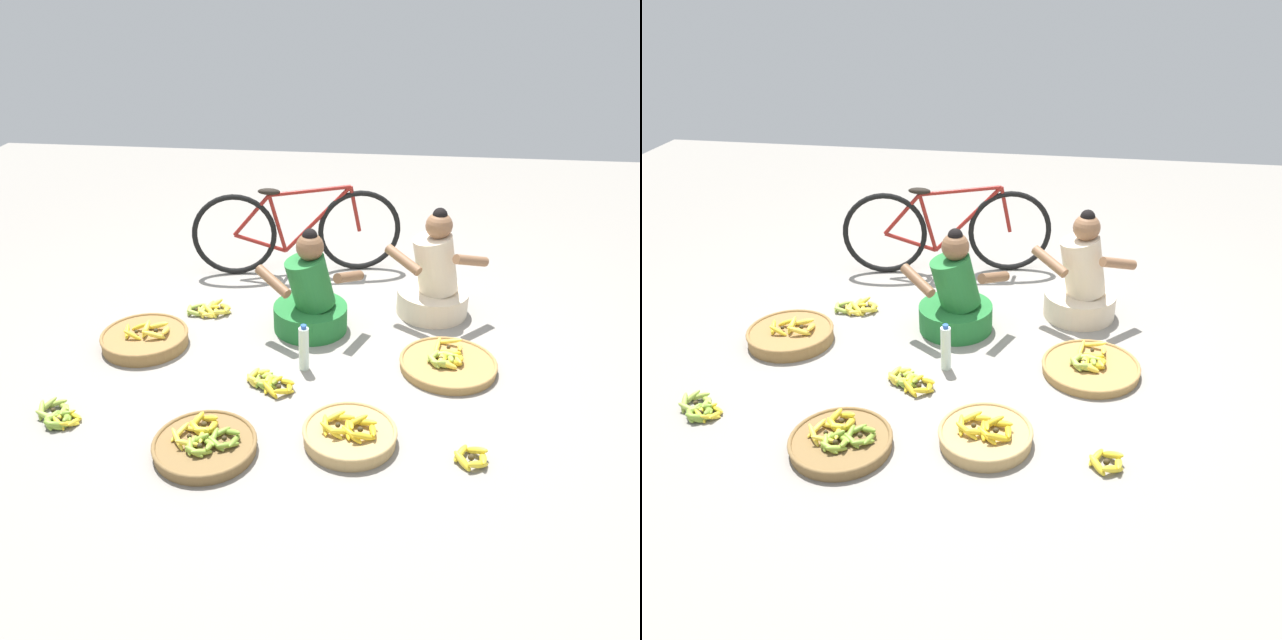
{
  "view_description": "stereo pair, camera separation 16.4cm",
  "coord_description": "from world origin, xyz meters",
  "views": [
    {
      "loc": [
        0.42,
        -3.8,
        2.36
      ],
      "look_at": [
        0.0,
        -0.2,
        0.35
      ],
      "focal_mm": 37.52,
      "sensor_mm": 36.0,
      "label": 1
    },
    {
      "loc": [
        0.58,
        -3.78,
        2.36
      ],
      "look_at": [
        0.0,
        -0.2,
        0.35
      ],
      "focal_mm": 37.52,
      "sensor_mm": 36.0,
      "label": 2
    }
  ],
  "objects": [
    {
      "name": "loose_bananas_back_right",
      "position": [
        -0.89,
        0.44,
        0.03
      ],
      "size": [
        0.35,
        0.24,
        0.1
      ],
      "color": "yellow",
      "rests_on": "ground"
    },
    {
      "name": "loose_bananas_front_left",
      "position": [
        -0.29,
        -0.44,
        0.03
      ],
      "size": [
        0.34,
        0.29,
        0.09
      ],
      "color": "yellow",
      "rests_on": "ground"
    },
    {
      "name": "vendor_woman_behind",
      "position": [
        0.74,
        0.64,
        0.26
      ],
      "size": [
        0.75,
        0.52,
        0.81
      ],
      "color": "beige",
      "rests_on": "ground"
    },
    {
      "name": "vendor_woman_front",
      "position": [
        -0.13,
        0.3,
        0.24
      ],
      "size": [
        0.74,
        0.54,
        0.75
      ],
      "color": "#237233",
      "rests_on": "ground"
    },
    {
      "name": "water_bottle",
      "position": [
        -0.1,
        -0.23,
        0.15
      ],
      "size": [
        0.07,
        0.07,
        0.32
      ],
      "color": "silver",
      "rests_on": "ground"
    },
    {
      "name": "ground_plane",
      "position": [
        0.0,
        0.0,
        0.0
      ],
      "size": [
        10.0,
        10.0,
        0.0
      ],
      "primitive_type": "plane",
      "color": "gray"
    },
    {
      "name": "banana_basket_front_center",
      "position": [
        -0.52,
        -1.09,
        0.04
      ],
      "size": [
        0.56,
        0.56,
        0.13
      ],
      "color": "brown",
      "rests_on": "ground"
    },
    {
      "name": "banana_basket_near_vendor",
      "position": [
        -1.21,
        -0.06,
        0.05
      ],
      "size": [
        0.59,
        0.59,
        0.17
      ],
      "color": "olive",
      "rests_on": "ground"
    },
    {
      "name": "banana_basket_near_bicycle",
      "position": [
        0.82,
        -0.12,
        0.04
      ],
      "size": [
        0.62,
        0.62,
        0.13
      ],
      "color": "#A87F47",
      "rests_on": "ground"
    },
    {
      "name": "banana_basket_mid_right",
      "position": [
        0.25,
        -0.92,
        0.05
      ],
      "size": [
        0.52,
        0.52,
        0.15
      ],
      "color": "tan",
      "rests_on": "ground"
    },
    {
      "name": "loose_bananas_back_center",
      "position": [
        -1.42,
        -0.92,
        0.03
      ],
      "size": [
        0.31,
        0.29,
        0.09
      ],
      "color": "olive",
      "rests_on": "ground"
    },
    {
      "name": "loose_bananas_back_left",
      "position": [
        0.9,
        -1.01,
        0.03
      ],
      "size": [
        0.21,
        0.21,
        0.09
      ],
      "color": "yellow",
      "rests_on": "ground"
    },
    {
      "name": "bicycle_leaning",
      "position": [
        -0.36,
        1.25,
        0.36
      ],
      "size": [
        1.68,
        0.4,
        0.73
      ],
      "color": "black",
      "rests_on": "ground"
    }
  ]
}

